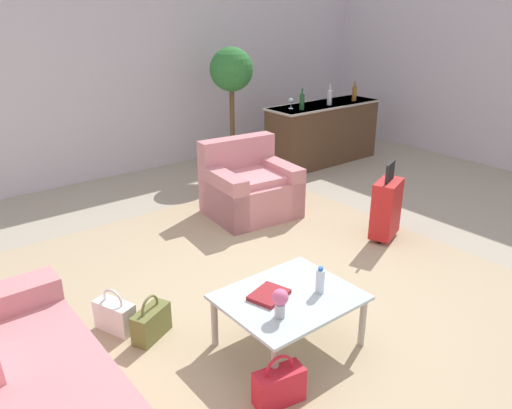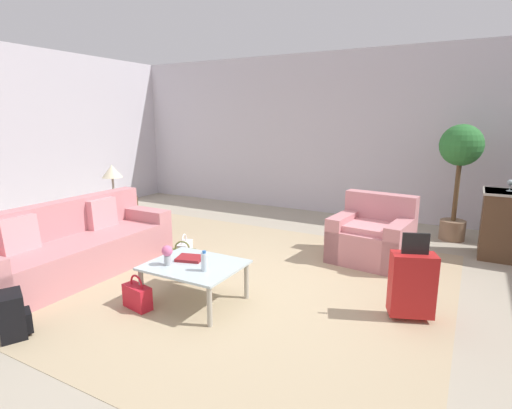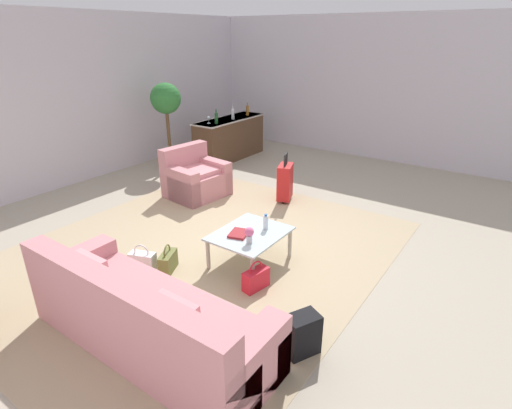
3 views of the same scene
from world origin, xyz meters
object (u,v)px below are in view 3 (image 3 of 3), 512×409
object	(u,v)px
wine_bottle_clear	(233,114)
bar_console	(230,138)
coffee_table_book	(239,234)
suitcase_red	(285,181)
handbag_red	(256,279)
backpack_black	(302,334)
wine_glass_left_of_centre	(247,110)
potted_ficus	(167,109)
coffee_table	(250,236)
handbag_white	(143,261)
wine_bottle_green	(216,118)
wine_bottle_amber	(248,110)
handbag_olive	(168,261)
wine_glass_leftmost	(209,118)
armchair	(194,179)
couch	(142,322)
water_bottle	(266,222)
flower_vase	(249,234)

from	to	relation	value
wine_bottle_clear	bar_console	bearing A→B (deg)	84.35
coffee_table_book	suitcase_red	world-z (taller)	suitcase_red
handbag_red	backpack_black	distance (m)	1.07
handbag_red	suitcase_red	bearing A→B (deg)	24.16
wine_glass_left_of_centre	potted_ficus	distance (m)	2.07
bar_console	coffee_table	bearing A→B (deg)	-138.47
handbag_white	wine_glass_left_of_centre	bearing A→B (deg)	22.62
wine_bottle_green	wine_bottle_amber	bearing A→B (deg)	0.00
handbag_olive	suitcase_red	bearing A→B (deg)	-0.13
wine_glass_leftmost	potted_ficus	size ratio (longest dim) A/B	0.09
wine_glass_left_of_centre	wine_bottle_amber	size ratio (longest dim) A/B	0.51
handbag_red	backpack_black	world-z (taller)	backpack_black
armchair	backpack_black	bearing A→B (deg)	-123.65
armchair	wine_bottle_green	size ratio (longest dim) A/B	3.47
wine_bottle_clear	backpack_black	bearing A→B (deg)	-136.37
couch	backpack_black	size ratio (longest dim) A/B	6.20
wine_glass_leftmost	wine_bottle_amber	bearing A→B (deg)	-6.98
handbag_red	backpack_black	xyz separation A→B (m)	(-0.57, -0.90, 0.06)
coffee_table	bar_console	bearing A→B (deg)	41.53
armchair	wine_glass_leftmost	distance (m)	1.95
potted_ficus	water_bottle	bearing A→B (deg)	-117.76
bar_console	wine_bottle_clear	distance (m)	0.58
coffee_table_book	flower_vase	bearing A→B (deg)	-130.08
armchair	handbag_red	size ratio (longest dim) A/B	2.91
wine_bottle_green	backpack_black	size ratio (longest dim) A/B	0.75
armchair	wine_glass_leftmost	world-z (taller)	wine_glass_leftmost
couch	wine_bottle_clear	world-z (taller)	wine_bottle_clear
couch	handbag_olive	bearing A→B (deg)	37.38
backpack_black	wine_glass_leftmost	bearing A→B (deg)	49.05
coffee_table	wine_bottle_green	world-z (taller)	wine_bottle_green
coffee_table_book	flower_vase	distance (m)	0.27
wine_bottle_green	handbag_white	world-z (taller)	wine_bottle_green
wine_glass_leftmost	handbag_white	world-z (taller)	wine_glass_leftmost
wine_bottle_clear	handbag_red	bearing A→B (deg)	-139.27
wine_bottle_green	potted_ficus	distance (m)	1.04
wine_glass_left_of_centre	backpack_black	xyz separation A→B (m)	(-5.15, -4.37, -0.84)
coffee_table	suitcase_red	world-z (taller)	suitcase_red
flower_vase	wine_bottle_clear	size ratio (longest dim) A/B	0.68
wine_glass_left_of_centre	potted_ficus	world-z (taller)	potted_ficus
flower_vase	wine_glass_leftmost	xyz separation A→B (m)	(3.06, 3.28, 0.49)
coffee_table	wine_glass_left_of_centre	size ratio (longest dim) A/B	6.05
couch	armchair	world-z (taller)	same
armchair	wine_bottle_clear	bearing A→B (deg)	20.49
water_bottle	suitcase_red	xyz separation A→B (m)	(1.80, 0.80, -0.16)
suitcase_red	handbag_white	world-z (taller)	suitcase_red
wine_glass_leftmost	wine_bottle_amber	xyz separation A→B (m)	(1.20, -0.15, 0.01)
handbag_olive	handbag_white	distance (m)	0.31
couch	armchair	xyz separation A→B (m)	(3.10, 2.27, -0.00)
bar_console	handbag_olive	bearing A→B (deg)	-150.53
bar_console	coffee_table_book	bearing A→B (deg)	-140.16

